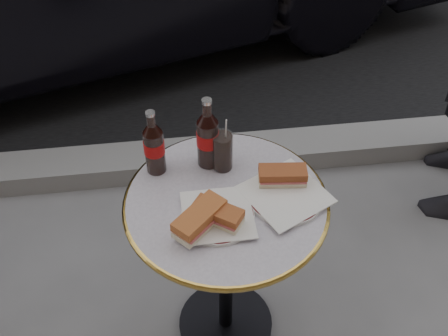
{
  "coord_description": "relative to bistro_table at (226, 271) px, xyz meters",
  "views": [
    {
      "loc": [
        -0.15,
        -1.11,
        1.99
      ],
      "look_at": [
        0.0,
        0.05,
        0.82
      ],
      "focal_mm": 45.0,
      "sensor_mm": 36.0,
      "label": 1
    }
  ],
  "objects": [
    {
      "name": "curb",
      "position": [
        0.0,
        0.9,
        -0.32
      ],
      "size": [
        40.0,
        0.2,
        0.12
      ],
      "primitive_type": "cube",
      "color": "gray",
      "rests_on": "ground"
    },
    {
      "name": "bistro_table",
      "position": [
        0.0,
        0.0,
        0.0
      ],
      "size": [
        0.62,
        0.62,
        0.73
      ],
      "primitive_type": null,
      "color": "#BAB2C4",
      "rests_on": "ground"
    },
    {
      "name": "sandwich_left_a",
      "position": [
        -0.09,
        -0.1,
        0.41
      ],
      "size": [
        0.17,
        0.17,
        0.06
      ],
      "primitive_type": "cube",
      "rotation": [
        0.0,
        0.0,
        0.77
      ],
      "color": "#B45E2D",
      "rests_on": "plate_left"
    },
    {
      "name": "plate_right",
      "position": [
        0.18,
        -0.01,
        0.37
      ],
      "size": [
        0.29,
        0.29,
        0.01
      ],
      "primitive_type": "cylinder",
      "rotation": [
        0.0,
        0.0,
        0.29
      ],
      "color": "white",
      "rests_on": "bistro_table"
    },
    {
      "name": "sandwich_left_b",
      "position": [
        -0.03,
        -0.08,
        0.4
      ],
      "size": [
        0.16,
        0.14,
        0.05
      ],
      "primitive_type": "cube",
      "rotation": [
        0.0,
        0.0,
        -0.61
      ],
      "color": "#A35229",
      "rests_on": "plate_left"
    },
    {
      "name": "sandwich_right",
      "position": [
        0.18,
        0.04,
        0.4
      ],
      "size": [
        0.15,
        0.08,
        0.05
      ],
      "primitive_type": "cube",
      "rotation": [
        0.0,
        0.0,
        -0.1
      ],
      "color": "#984926",
      "rests_on": "plate_right"
    },
    {
      "name": "plate_left",
      "position": [
        -0.03,
        -0.06,
        0.37
      ],
      "size": [
        0.25,
        0.25,
        0.01
      ],
      "primitive_type": "cylinder",
      "rotation": [
        0.0,
        0.0,
        -0.16
      ],
      "color": "white",
      "rests_on": "bistro_table"
    },
    {
      "name": "cola_bottle_left",
      "position": [
        -0.2,
        0.16,
        0.48
      ],
      "size": [
        0.07,
        0.07,
        0.23
      ],
      "primitive_type": null,
      "rotation": [
        0.0,
        0.0,
        -0.05
      ],
      "color": "black",
      "rests_on": "bistro_table"
    },
    {
      "name": "cola_glass",
      "position": [
        0.01,
        0.14,
        0.43
      ],
      "size": [
        0.09,
        0.09,
        0.13
      ],
      "primitive_type": "cylinder",
      "rotation": [
        0.0,
        0.0,
        -0.41
      ],
      "color": "black",
      "rests_on": "bistro_table"
    },
    {
      "name": "cola_bottle_right",
      "position": [
        -0.04,
        0.17,
        0.49
      ],
      "size": [
        0.09,
        0.09,
        0.25
      ],
      "primitive_type": null,
      "rotation": [
        0.0,
        0.0,
        0.44
      ],
      "color": "black",
      "rests_on": "bistro_table"
    },
    {
      "name": "ground",
      "position": [
        0.0,
        0.0,
        -0.37
      ],
      "size": [
        80.0,
        80.0,
        0.0
      ],
      "primitive_type": "plane",
      "color": "slate",
      "rests_on": "ground"
    }
  ]
}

